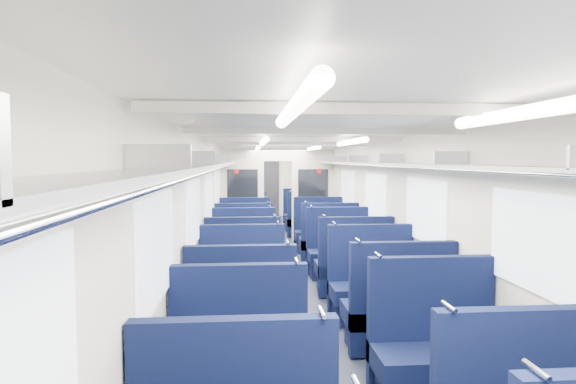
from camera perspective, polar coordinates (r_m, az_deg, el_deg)
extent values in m
cube|color=black|center=(8.90, 0.25, -9.44)|extent=(2.80, 18.00, 0.01)
cube|color=silver|center=(8.67, 0.26, 5.86)|extent=(2.80, 18.00, 0.01)
cube|color=beige|center=(8.70, -8.98, -1.95)|extent=(0.02, 18.00, 2.35)
cube|color=black|center=(8.82, -8.83, -7.29)|extent=(0.03, 17.90, 0.70)
cube|color=beige|center=(8.94, 9.24, -1.80)|extent=(0.02, 18.00, 2.35)
cube|color=black|center=(9.05, 9.09, -7.00)|extent=(0.03, 17.90, 0.70)
cube|color=beige|center=(17.67, -2.29, 0.99)|extent=(2.80, 0.02, 2.35)
cube|color=#B2B5BA|center=(8.64, -7.84, 3.31)|extent=(0.34, 17.40, 0.04)
cylinder|color=silver|center=(8.63, -6.65, 3.19)|extent=(0.02, 17.40, 0.02)
cube|color=#B2B5BA|center=(2.67, -14.82, 3.92)|extent=(0.34, 0.03, 0.14)
cube|color=#B2B5BA|center=(4.65, -10.51, 3.87)|extent=(0.34, 0.03, 0.14)
cube|color=#B2B5BA|center=(6.65, -8.78, 3.85)|extent=(0.34, 0.03, 0.14)
cube|color=#B2B5BA|center=(8.64, -7.85, 3.84)|extent=(0.34, 0.03, 0.14)
cube|color=#B2B5BA|center=(10.64, -7.27, 3.83)|extent=(0.34, 0.03, 0.14)
cube|color=#B2B5BA|center=(12.64, -6.87, 3.82)|extent=(0.34, 0.03, 0.14)
cube|color=#B2B5BA|center=(14.64, -6.58, 3.82)|extent=(0.34, 0.03, 0.14)
cube|color=#B2B5BA|center=(16.64, -6.36, 3.82)|extent=(0.34, 0.03, 0.14)
cube|color=#B2B5BA|center=(8.85, 8.16, 3.32)|extent=(0.34, 17.40, 0.04)
cylinder|color=silver|center=(8.81, 7.02, 3.19)|extent=(0.02, 17.40, 0.02)
cube|color=#B2B5BA|center=(5.03, 18.39, 3.73)|extent=(0.34, 0.03, 0.14)
cube|color=#B2B5BA|center=(6.92, 11.87, 3.81)|extent=(0.34, 0.03, 0.14)
cube|color=#B2B5BA|center=(8.85, 8.16, 3.83)|extent=(0.34, 0.03, 0.14)
cube|color=#B2B5BA|center=(10.81, 5.79, 3.84)|extent=(0.34, 0.03, 0.14)
cube|color=#B2B5BA|center=(12.78, 4.15, 3.84)|extent=(0.34, 0.03, 0.14)
cube|color=#B2B5BA|center=(14.76, 2.95, 3.84)|extent=(0.34, 0.03, 0.14)
cube|color=#B2B5BA|center=(16.75, 2.03, 3.84)|extent=(0.34, 0.03, 0.14)
cube|color=white|center=(3.54, -14.94, -6.39)|extent=(0.02, 1.30, 0.75)
cube|color=white|center=(5.80, -10.92, -2.40)|extent=(0.02, 1.30, 0.75)
cube|color=white|center=(8.08, -9.17, -0.64)|extent=(0.02, 1.30, 0.75)
cube|color=white|center=(10.37, -8.19, 0.34)|extent=(0.02, 1.30, 0.75)
cube|color=white|center=(13.16, -7.46, 1.07)|extent=(0.02, 1.30, 0.75)
cube|color=white|center=(15.45, -7.06, 1.48)|extent=(0.02, 1.30, 0.75)
cube|color=white|center=(4.09, 26.94, -5.32)|extent=(0.02, 1.30, 0.75)
cube|color=white|center=(6.15, 15.62, -2.12)|extent=(0.02, 1.30, 0.75)
cube|color=white|center=(8.33, 10.12, -0.52)|extent=(0.02, 1.30, 0.75)
cube|color=white|center=(10.57, 6.92, 0.41)|extent=(0.02, 1.30, 0.75)
cube|color=white|center=(13.32, 4.49, 1.12)|extent=(0.02, 1.30, 0.75)
cube|color=white|center=(15.59, 3.13, 1.52)|extent=(0.02, 1.30, 0.75)
cube|color=beige|center=(2.75, 11.36, 9.39)|extent=(2.70, 0.06, 0.06)
cube|color=beige|center=(4.70, 4.54, 7.10)|extent=(2.70, 0.06, 0.06)
cube|color=beige|center=(6.68, 1.76, 6.13)|extent=(2.70, 0.06, 0.06)
cube|color=beige|center=(8.67, 0.26, 5.59)|extent=(2.70, 0.06, 0.06)
cube|color=beige|center=(10.66, -0.69, 5.26)|extent=(2.70, 0.06, 0.06)
cube|color=beige|center=(12.66, -1.33, 5.03)|extent=(2.70, 0.06, 0.06)
cube|color=beige|center=(14.65, -1.80, 4.86)|extent=(2.70, 0.06, 0.06)
cube|color=beige|center=(16.65, -2.15, 4.73)|extent=(2.70, 0.06, 0.06)
cylinder|color=white|center=(2.15, 0.75, 9.70)|extent=(0.07, 1.60, 0.07)
cylinder|color=white|center=(6.14, -2.85, 5.86)|extent=(0.07, 1.60, 0.07)
cylinder|color=white|center=(9.63, -3.54, 5.11)|extent=(0.07, 1.60, 0.07)
cylinder|color=white|center=(14.13, -3.93, 4.69)|extent=(0.07, 1.60, 0.07)
cylinder|color=white|center=(2.51, 26.95, 8.45)|extent=(0.07, 1.60, 0.07)
cylinder|color=white|center=(6.27, 7.30, 5.79)|extent=(0.07, 1.60, 0.07)
cylinder|color=white|center=(9.72, 2.98, 5.10)|extent=(0.07, 1.60, 0.07)
cylinder|color=white|center=(14.19, 0.53, 4.69)|extent=(0.07, 1.60, 0.07)
cube|color=black|center=(17.62, -2.28, 0.42)|extent=(0.75, 0.06, 2.00)
cube|color=beige|center=(12.18, -5.30, -0.28)|extent=(1.05, 0.08, 2.35)
cube|color=black|center=(12.11, -5.31, 0.76)|extent=(0.76, 0.02, 0.80)
cylinder|color=#B6100C|center=(12.10, -6.03, 2.41)|extent=(0.12, 0.01, 0.12)
cube|color=beige|center=(12.29, 2.89, -0.24)|extent=(1.05, 0.08, 2.35)
cube|color=black|center=(12.22, 2.93, 0.80)|extent=(0.76, 0.02, 0.80)
cylinder|color=#B6100C|center=(12.23, 3.63, 2.44)|extent=(0.12, 0.01, 0.12)
cube|color=beige|center=(12.17, -1.19, 4.44)|extent=(0.70, 0.08, 0.35)
cylinder|color=silver|center=(2.24, 26.90, -17.97)|extent=(0.02, 0.17, 0.02)
cylinder|color=silver|center=(2.71, 3.97, -13.76)|extent=(0.02, 0.17, 0.02)
cylinder|color=silver|center=(2.94, 18.22, -12.53)|extent=(0.02, 0.17, 0.02)
cube|color=#0A1234|center=(4.01, -5.77, -20.62)|extent=(1.11, 0.58, 0.19)
cube|color=#0A1234|center=(4.15, -5.73, -16.35)|extent=(1.11, 0.11, 1.18)
cylinder|color=silver|center=(4.00, 1.03, -7.98)|extent=(0.02, 0.17, 0.02)
cube|color=#0A1234|center=(4.47, 17.30, -18.17)|extent=(1.11, 0.58, 0.19)
cube|color=#0A1234|center=(4.60, 16.21, -14.45)|extent=(1.11, 0.11, 1.18)
cylinder|color=silver|center=(4.30, 10.46, -7.21)|extent=(0.02, 0.17, 0.02)
cube|color=#0A1234|center=(5.27, -5.50, -14.55)|extent=(1.11, 0.58, 0.19)
cube|color=black|center=(5.35, -5.48, -16.97)|extent=(1.02, 0.46, 0.29)
cube|color=#0A1234|center=(4.98, -5.55, -12.89)|extent=(1.11, 0.11, 1.18)
cylinder|color=silver|center=(4.85, -0.01, -5.88)|extent=(0.02, 0.17, 0.02)
cube|color=#0A1234|center=(5.57, 12.37, -13.62)|extent=(1.11, 0.58, 0.19)
cube|color=black|center=(5.64, 12.34, -15.92)|extent=(1.02, 0.46, 0.29)
cube|color=#0A1234|center=(5.29, 13.18, -11.97)|extent=(1.11, 0.11, 1.18)
cylinder|color=silver|center=(5.03, 8.16, -5.58)|extent=(0.02, 0.17, 0.02)
cube|color=#0A1234|center=(6.30, -5.37, -11.48)|extent=(1.11, 0.58, 0.19)
cube|color=black|center=(6.37, -5.36, -13.55)|extent=(1.02, 0.46, 0.29)
cube|color=#0A1234|center=(6.47, -5.36, -8.96)|extent=(1.11, 0.11, 1.18)
cylinder|color=silver|center=(6.38, -1.16, -3.55)|extent=(0.02, 0.17, 0.02)
cube|color=#0A1234|center=(6.37, 10.04, -11.36)|extent=(1.11, 0.58, 0.19)
cube|color=black|center=(6.43, 10.01, -13.40)|extent=(1.02, 0.46, 0.29)
cube|color=#0A1234|center=(6.53, 9.52, -8.87)|extent=(1.11, 0.11, 1.18)
cylinder|color=silver|center=(6.33, 5.45, -3.63)|extent=(0.02, 0.17, 0.02)
cube|color=#0A1234|center=(7.55, -5.26, -8.92)|extent=(1.11, 0.58, 0.19)
cube|color=black|center=(7.60, -5.25, -10.66)|extent=(1.02, 0.46, 0.29)
cube|color=#0A1234|center=(7.26, -5.29, -7.55)|extent=(1.11, 0.11, 1.18)
cylinder|color=silver|center=(7.18, -1.57, -2.73)|extent=(0.02, 0.17, 0.02)
cube|color=#0A1234|center=(7.62, 7.47, -8.81)|extent=(1.11, 0.58, 0.19)
cube|color=black|center=(7.67, 7.45, -10.54)|extent=(1.02, 0.46, 0.29)
cube|color=#0A1234|center=(7.34, 7.88, -7.45)|extent=(1.11, 0.11, 1.18)
cylinder|color=silver|center=(7.16, 4.25, -2.75)|extent=(0.02, 0.17, 0.02)
cube|color=#0A1234|center=(8.43, -5.21, -7.56)|extent=(1.11, 0.58, 0.19)
cube|color=black|center=(8.48, -5.20, -9.13)|extent=(1.02, 0.46, 0.29)
cube|color=#0A1234|center=(8.63, -5.20, -5.74)|extent=(1.11, 0.11, 1.18)
cylinder|color=silver|center=(8.56, -2.08, -1.68)|extent=(0.02, 0.17, 0.02)
cube|color=#0A1234|center=(8.57, 6.05, -7.38)|extent=(1.11, 0.58, 0.19)
cube|color=black|center=(8.62, 6.04, -8.93)|extent=(1.02, 0.46, 0.29)
cube|color=#0A1234|center=(8.76, 5.77, -5.60)|extent=(1.11, 0.11, 1.18)
cylinder|color=silver|center=(8.61, 2.72, -1.64)|extent=(0.02, 0.17, 0.02)
cube|color=#0A1234|center=(9.78, -5.14, -5.98)|extent=(1.11, 0.58, 0.19)
cube|color=black|center=(9.83, -5.14, -7.34)|extent=(1.02, 0.46, 0.29)
cube|color=#0A1234|center=(9.51, -5.16, -4.85)|extent=(1.11, 0.11, 1.18)
cylinder|color=silver|center=(9.45, -2.33, -1.16)|extent=(0.02, 0.17, 0.02)
cube|color=#0A1234|center=(9.83, 4.63, -5.93)|extent=(1.11, 0.58, 0.19)
cube|color=black|center=(9.87, 4.62, -7.29)|extent=(1.02, 0.46, 0.29)
cube|color=#0A1234|center=(9.56, 4.87, -4.80)|extent=(1.11, 0.11, 1.18)
cylinder|color=silver|center=(9.42, 2.07, -1.17)|extent=(0.02, 0.17, 0.02)
cube|color=#0A1234|center=(10.67, -5.11, -5.16)|extent=(1.11, 0.58, 0.19)
cube|color=black|center=(10.71, -5.10, -6.41)|extent=(1.02, 0.46, 0.29)
cube|color=#0A1234|center=(10.87, -5.11, -3.76)|extent=(1.11, 0.11, 1.18)
cylinder|color=silver|center=(10.82, -2.64, -0.53)|extent=(0.02, 0.17, 0.02)
cube|color=#0A1234|center=(10.85, 3.72, -5.00)|extent=(1.11, 0.58, 0.19)
cube|color=black|center=(10.89, 3.72, -6.23)|extent=(1.02, 0.46, 0.29)
cube|color=#0A1234|center=(11.05, 3.55, -3.63)|extent=(1.11, 0.11, 1.18)
cylinder|color=silver|center=(10.93, 1.12, -0.48)|extent=(0.02, 0.17, 0.02)
cube|color=#0A1234|center=(12.92, -5.05, -3.59)|extent=(1.11, 0.58, 0.19)
cube|color=black|center=(12.95, -5.04, -4.63)|extent=(1.02, 0.46, 0.29)
cube|color=#0A1234|center=(12.66, -5.06, -2.69)|extent=(1.11, 0.11, 1.18)
cylinder|color=silver|center=(12.61, -2.94, 0.08)|extent=(0.02, 0.17, 0.02)
cube|color=#0A1234|center=(13.11, 2.24, -3.47)|extent=(1.11, 0.58, 0.19)
cube|color=black|center=(13.14, 2.24, -4.50)|extent=(1.02, 0.46, 0.29)
cube|color=#0A1234|center=(12.85, 2.37, -2.58)|extent=(1.11, 0.11, 1.18)
cylinder|color=silver|center=(12.74, 0.29, 0.13)|extent=(0.02, 0.17, 0.02)
cube|color=#0A1234|center=(13.81, -5.03, -3.11)|extent=(1.11, 0.58, 0.19)
cube|color=black|center=(13.84, -5.02, -4.09)|extent=(1.02, 0.46, 0.29)
cube|color=#0A1234|center=(14.02, -5.03, -2.06)|extent=(1.11, 0.11, 1.18)
cylinder|color=silver|center=(13.98, -3.12, 0.45)|extent=(0.02, 0.17, 0.02)
cube|color=#0A1234|center=(14.05, 1.77, -2.98)|extent=(1.11, 0.58, 0.19)
cube|color=black|center=(14.08, 1.76, -3.94)|extent=(1.02, 0.46, 0.29)
cube|color=#0A1234|center=(14.26, 1.66, -1.95)|extent=(1.11, 0.11, 1.18)
cylinder|color=silver|center=(14.17, -0.22, 0.50)|extent=(0.02, 0.17, 0.02)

